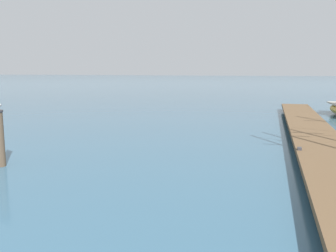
# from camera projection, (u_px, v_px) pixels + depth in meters

# --- Properties ---
(floating_dock) EXTENTS (2.85, 23.54, 0.53)m
(floating_dock) POSITION_uv_depth(u_px,v_px,m) (311.00, 130.00, 15.36)
(floating_dock) COLOR brown
(floating_dock) RESTS_ON ground
(mooring_piling) EXTENTS (0.30, 0.30, 1.71)m
(mooring_piling) POSITION_uv_depth(u_px,v_px,m) (0.00, 137.00, 10.82)
(mooring_piling) COLOR #4C3D2D
(mooring_piling) RESTS_ON ground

